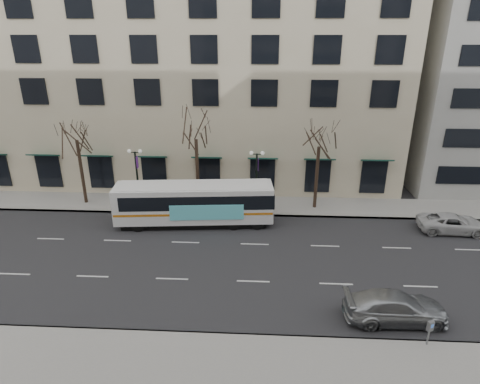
# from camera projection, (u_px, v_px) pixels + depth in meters

# --- Properties ---
(ground) EXTENTS (160.00, 160.00, 0.00)m
(ground) POSITION_uv_depth(u_px,v_px,m) (179.00, 259.00, 26.78)
(ground) COLOR black
(ground) RESTS_ON ground
(sidewalk_far) EXTENTS (80.00, 4.00, 0.15)m
(sidewalk_far) POSITION_uv_depth(u_px,v_px,m) (256.00, 205.00, 34.85)
(sidewalk_far) COLOR gray
(sidewalk_far) RESTS_ON ground
(building_hotel) EXTENTS (40.00, 20.00, 24.00)m
(building_hotel) POSITION_uv_depth(u_px,v_px,m) (193.00, 53.00, 41.86)
(building_hotel) COLOR #C5B796
(building_hotel) RESTS_ON ground
(tree_far_left) EXTENTS (3.60, 3.60, 8.34)m
(tree_far_left) POSITION_uv_depth(u_px,v_px,m) (75.00, 129.00, 32.93)
(tree_far_left) COLOR black
(tree_far_left) RESTS_ON ground
(tree_far_mid) EXTENTS (3.60, 3.60, 8.55)m
(tree_far_mid) POSITION_uv_depth(u_px,v_px,m) (196.00, 128.00, 32.36)
(tree_far_mid) COLOR black
(tree_far_mid) RESTS_ON ground
(tree_far_right) EXTENTS (3.60, 3.60, 8.06)m
(tree_far_right) POSITION_uv_depth(u_px,v_px,m) (320.00, 135.00, 32.05)
(tree_far_right) COLOR black
(tree_far_right) RESTS_ON ground
(lamp_post_left) EXTENTS (1.22, 0.45, 5.21)m
(lamp_post_left) POSITION_uv_depth(u_px,v_px,m) (137.00, 175.00, 33.53)
(lamp_post_left) COLOR black
(lamp_post_left) RESTS_ON ground
(lamp_post_right) EXTENTS (1.22, 0.45, 5.21)m
(lamp_post_right) POSITION_uv_depth(u_px,v_px,m) (257.00, 178.00, 33.03)
(lamp_post_right) COLOR black
(lamp_post_right) RESTS_ON ground
(city_bus) EXTENTS (12.34, 3.73, 3.30)m
(city_bus) POSITION_uv_depth(u_px,v_px,m) (195.00, 203.00, 31.08)
(city_bus) COLOR white
(city_bus) RESTS_ON ground
(silver_car) EXTENTS (5.45, 2.40, 1.56)m
(silver_car) POSITION_uv_depth(u_px,v_px,m) (396.00, 307.00, 20.91)
(silver_car) COLOR #A2A6AA
(silver_car) RESTS_ON ground
(white_pickup) EXTENTS (5.08, 2.54, 1.38)m
(white_pickup) POSITION_uv_depth(u_px,v_px,m) (452.00, 223.00, 30.25)
(white_pickup) COLOR #BDBDBD
(white_pickup) RESTS_ON ground
(pay_station) EXTENTS (0.34, 0.29, 1.35)m
(pay_station) POSITION_uv_depth(u_px,v_px,m) (430.00, 328.00, 18.93)
(pay_station) COLOR slate
(pay_station) RESTS_ON sidewalk_near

